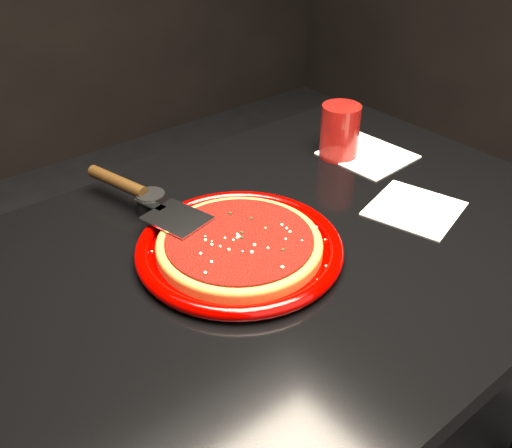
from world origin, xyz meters
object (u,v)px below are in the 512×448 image
(table, at_px, (271,394))
(ramekin, at_px, (151,203))
(pizza_server, at_px, (146,196))
(plate, at_px, (239,248))
(cup, at_px, (340,131))

(table, height_order, ramekin, ramekin)
(table, relative_size, ramekin, 22.58)
(pizza_server, bearing_deg, plate, -86.99)
(table, xyz_separation_m, cup, (0.33, 0.17, 0.43))
(cup, bearing_deg, table, -152.73)
(plate, relative_size, ramekin, 6.53)
(table, height_order, pizza_server, pizza_server)
(plate, height_order, cup, cup)
(table, height_order, plate, plate)
(plate, relative_size, pizza_server, 0.99)
(table, bearing_deg, cup, 27.27)
(table, distance_m, pizza_server, 0.49)
(pizza_server, relative_size, cup, 2.99)
(pizza_server, bearing_deg, ramekin, 15.18)
(cup, relative_size, ramekin, 2.20)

